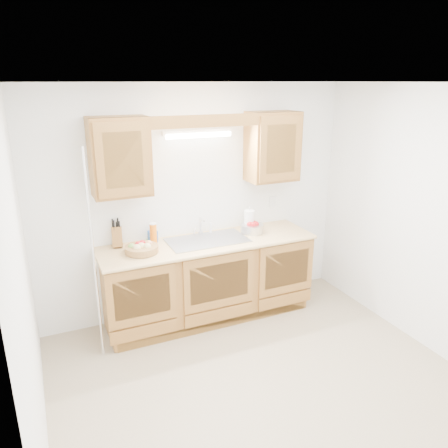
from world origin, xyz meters
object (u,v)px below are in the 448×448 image
fruit_basket (141,248)px  paper_towel (249,221)px  knife_block (117,236)px  apple_bowl (252,228)px

fruit_basket → paper_towel: size_ratio=1.22×
fruit_basket → knife_block: bearing=123.8°
paper_towel → apple_bowl: bearing=-76.4°
paper_towel → apple_bowl: paper_towel is taller
knife_block → paper_towel: size_ratio=1.02×
paper_towel → fruit_basket: bearing=-173.9°
fruit_basket → paper_towel: (1.26, 0.13, 0.07)m
fruit_basket → paper_towel: bearing=6.1°
fruit_basket → apple_bowl: (1.27, 0.08, 0.01)m
apple_bowl → paper_towel: bearing=103.6°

